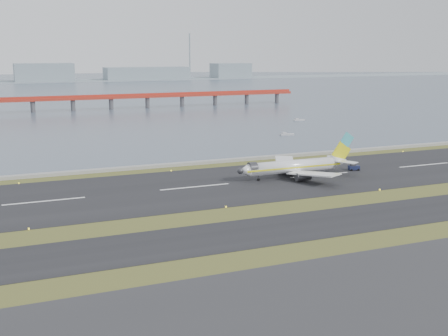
{
  "coord_description": "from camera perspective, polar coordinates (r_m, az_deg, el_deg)",
  "views": [
    {
      "loc": [
        -49.65,
        -112.65,
        36.99
      ],
      "look_at": [
        5.41,
        22.0,
        6.55
      ],
      "focal_mm": 45.0,
      "sensor_mm": 36.0,
      "label": 1
    }
  ],
  "objects": [
    {
      "name": "seawall",
      "position": [
        183.32,
        -6.07,
        0.27
      ],
      "size": [
        1000.0,
        2.5,
        1.0
      ],
      "primitive_type": "cube",
      "color": "#989893",
      "rests_on": "ground"
    },
    {
      "name": "workboat_far",
      "position": [
        306.52,
        7.62,
        4.87
      ],
      "size": [
        6.16,
        2.39,
        1.46
      ],
      "rotation": [
        0.0,
        0.0,
        -0.08
      ],
      "color": "#B4B4B8",
      "rests_on": "ground"
    },
    {
      "name": "apron_strip",
      "position": [
        84.58,
        17.15,
        -14.64
      ],
      "size": [
        1000.0,
        50.0,
        0.1
      ],
      "primitive_type": "cube",
      "color": "#2E2E31",
      "rests_on": "ground"
    },
    {
      "name": "airliner",
      "position": [
        167.79,
        7.39,
        0.19
      ],
      "size": [
        38.52,
        32.89,
        12.8
      ],
      "color": "white",
      "rests_on": "ground"
    },
    {
      "name": "pushback_tug",
      "position": [
        181.31,
        13.04,
        0.07
      ],
      "size": [
        3.66,
        2.6,
        2.13
      ],
      "rotation": [
        0.0,
        0.0,
        -0.22
      ],
      "color": "#161C3D",
      "rests_on": "ground"
    },
    {
      "name": "runway_strip",
      "position": [
        155.5,
        -2.96,
        -1.94
      ],
      "size": [
        1000.0,
        45.0,
        0.1
      ],
      "primitive_type": "cube",
      "color": "black",
      "rests_on": "ground"
    },
    {
      "name": "workboat_near",
      "position": [
        252.37,
        6.39,
        3.42
      ],
      "size": [
        6.38,
        3.0,
        1.49
      ],
      "rotation": [
        0.0,
        0.0,
        -0.18
      ],
      "color": "#B4B4B8",
      "rests_on": "ground"
    },
    {
      "name": "red_pier",
      "position": [
        370.47,
        -11.42,
        6.99
      ],
      "size": [
        260.0,
        5.0,
        10.2
      ],
      "color": "#B02D1E",
      "rests_on": "ground"
    },
    {
      "name": "bay_water",
      "position": [
        575.99,
        -17.41,
        7.6
      ],
      "size": [
        1400.0,
        800.0,
        1.3
      ],
      "primitive_type": "cube",
      "color": "#495568",
      "rests_on": "ground"
    },
    {
      "name": "ground",
      "position": [
        128.55,
        1.48,
        -4.91
      ],
      "size": [
        1000.0,
        1000.0,
        0.0
      ],
      "primitive_type": "plane",
      "color": "#3C4E1B",
      "rests_on": "ground"
    },
    {
      "name": "far_shoreline",
      "position": [
        736.03,
        -17.51,
        8.87
      ],
      "size": [
        1400.0,
        80.0,
        60.5
      ],
      "color": "gray",
      "rests_on": "ground"
    },
    {
      "name": "taxiway_strip",
      "position": [
        118.16,
        3.84,
        -6.43
      ],
      "size": [
        1000.0,
        18.0,
        0.1
      ],
      "primitive_type": "cube",
      "color": "black",
      "rests_on": "ground"
    }
  ]
}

